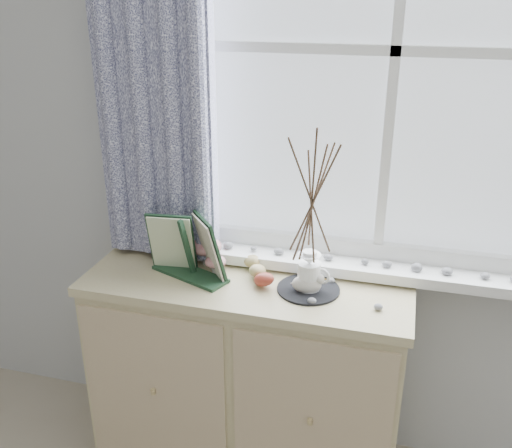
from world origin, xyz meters
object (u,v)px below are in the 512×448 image
at_px(sideboard, 247,376).
at_px(toadstool_cluster, 209,251).
at_px(botanical_book, 186,249).
at_px(twig_pitcher, 312,197).

xyz_separation_m(sideboard, toadstool_cluster, (-0.17, 0.07, 0.49)).
bearing_deg(toadstool_cluster, sideboard, -23.48).
bearing_deg(botanical_book, toadstool_cluster, 91.20).
xyz_separation_m(botanical_book, toadstool_cluster, (0.04, 0.12, -0.06)).
distance_m(sideboard, toadstool_cluster, 0.52).
height_order(sideboard, botanical_book, botanical_book).
distance_m(toadstool_cluster, twig_pitcher, 0.50).
distance_m(sideboard, botanical_book, 0.59).
bearing_deg(toadstool_cluster, botanical_book, -110.49).
bearing_deg(sideboard, botanical_book, -168.37).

